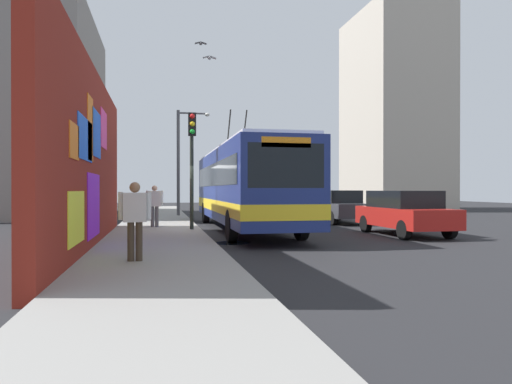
# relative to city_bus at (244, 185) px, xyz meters

# --- Properties ---
(ground_plane) EXTENTS (80.00, 80.00, 0.00)m
(ground_plane) POSITION_rel_city_bus_xyz_m (-0.46, 1.80, -1.81)
(ground_plane) COLOR #232326
(sidewalk_slab) EXTENTS (48.00, 3.20, 0.15)m
(sidewalk_slab) POSITION_rel_city_bus_xyz_m (-0.46, 3.40, -1.74)
(sidewalk_slab) COLOR gray
(sidewalk_slab) RESTS_ON ground_plane
(graffiti_wall) EXTENTS (12.70, 0.32, 4.86)m
(graffiti_wall) POSITION_rel_city_bus_xyz_m (-5.12, 5.15, 0.62)
(graffiti_wall) COLOR maroon
(graffiti_wall) RESTS_ON ground_plane
(building_far_left) EXTENTS (12.55, 7.38, 12.29)m
(building_far_left) POSITION_rel_city_bus_xyz_m (12.53, 11.00, 4.33)
(building_far_left) COLOR gray
(building_far_left) RESTS_ON ground_plane
(building_far_right) EXTENTS (8.18, 6.14, 15.68)m
(building_far_right) POSITION_rel_city_bus_xyz_m (15.87, -15.20, 6.02)
(building_far_right) COLOR #B2A899
(building_far_right) RESTS_ON ground_plane
(city_bus) EXTENTS (12.65, 2.54, 5.04)m
(city_bus) POSITION_rel_city_bus_xyz_m (0.00, 0.00, 0.00)
(city_bus) COLOR navy
(city_bus) RESTS_ON ground_plane
(parked_car_red) EXTENTS (4.27, 1.86, 1.58)m
(parked_car_red) POSITION_rel_city_bus_xyz_m (-3.25, -5.20, -0.98)
(parked_car_red) COLOR #B21E19
(parked_car_red) RESTS_ON ground_plane
(parked_car_dark_gray) EXTENTS (4.94, 1.76, 1.58)m
(parked_car_dark_gray) POSITION_rel_city_bus_xyz_m (3.22, -5.20, -0.98)
(parked_car_dark_gray) COLOR #38383D
(parked_car_dark_gray) RESTS_ON ground_plane
(parked_car_silver) EXTENTS (4.23, 1.88, 1.58)m
(parked_car_silver) POSITION_rel_city_bus_xyz_m (9.33, -5.20, -0.98)
(parked_car_silver) COLOR #B7B7BC
(parked_car_silver) RESTS_ON ground_plane
(pedestrian_near_wall) EXTENTS (0.22, 0.66, 1.62)m
(pedestrian_near_wall) POSITION_rel_city_bus_xyz_m (-8.44, 3.83, -0.71)
(pedestrian_near_wall) COLOR #3F3326
(pedestrian_near_wall) RESTS_ON sidewalk_slab
(pedestrian_midblock) EXTENTS (0.22, 0.74, 1.63)m
(pedestrian_midblock) POSITION_rel_city_bus_xyz_m (0.34, 3.51, -0.71)
(pedestrian_midblock) COLOR #595960
(pedestrian_midblock) RESTS_ON sidewalk_slab
(traffic_light) EXTENTS (0.49, 0.28, 4.31)m
(traffic_light) POSITION_rel_city_bus_xyz_m (-1.10, 2.15, 1.23)
(traffic_light) COLOR #2D382D
(traffic_light) RESTS_ON sidewalk_slab
(street_lamp) EXTENTS (0.44, 1.89, 6.01)m
(street_lamp) POSITION_rel_city_bus_xyz_m (8.51, 2.02, 1.83)
(street_lamp) COLOR #4C4C51
(street_lamp) RESTS_ON sidewalk_slab
(flying_pigeons) EXTENTS (9.21, 1.46, 1.90)m
(flying_pigeons) POSITION_rel_city_bus_xyz_m (-1.03, 1.15, 6.41)
(flying_pigeons) COLOR #47474C
(curbside_puddle) EXTENTS (1.11, 1.11, 0.00)m
(curbside_puddle) POSITION_rel_city_bus_xyz_m (-4.41, 1.20, -1.81)
(curbside_puddle) COLOR black
(curbside_puddle) RESTS_ON ground_plane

